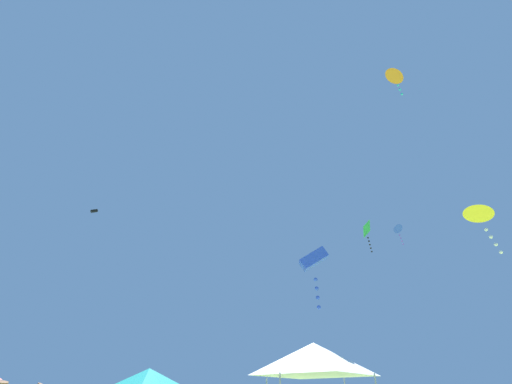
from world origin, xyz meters
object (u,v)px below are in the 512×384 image
at_px(kite_green_diamond, 366,231).
at_px(kite_yellow_delta, 479,214).
at_px(kite_orange_delta, 395,76).
at_px(kite_blue_delta, 398,229).
at_px(canopy_tent_white, 314,359).
at_px(canopy_tent_teal, 148,381).
at_px(kite_blue_box, 314,261).
at_px(kite_black_box, 94,211).

bearing_deg(kite_green_diamond, kite_yellow_delta, -96.51).
distance_m(kite_orange_delta, kite_blue_delta, 13.53).
height_order(canopy_tent_white, kite_yellow_delta, kite_yellow_delta).
height_order(canopy_tent_teal, kite_orange_delta, kite_orange_delta).
bearing_deg(canopy_tent_white, kite_blue_box, 67.39).
bearing_deg(kite_yellow_delta, canopy_tent_white, 154.30).
relative_size(canopy_tent_teal, kite_blue_box, 1.00).
bearing_deg(kite_black_box, kite_green_diamond, -18.62).
bearing_deg(canopy_tent_white, kite_blue_delta, 50.20).
bearing_deg(kite_blue_box, canopy_tent_teal, 174.69).
bearing_deg(canopy_tent_white, kite_green_diamond, 54.75).
relative_size(kite_green_diamond, kite_black_box, 3.44).
distance_m(canopy_tent_white, kite_green_diamond, 16.43).
height_order(kite_blue_box, kite_black_box, kite_black_box).
bearing_deg(kite_yellow_delta, kite_orange_delta, 66.90).
xyz_separation_m(canopy_tent_teal, kite_yellow_delta, (12.17, -5.47, 5.41)).
height_order(kite_green_diamond, kite_blue_delta, kite_blue_delta).
xyz_separation_m(kite_blue_delta, kite_black_box, (-28.00, 3.28, 1.92)).
xyz_separation_m(canopy_tent_white, kite_yellow_delta, (5.97, -2.88, 4.79)).
height_order(kite_blue_box, kite_yellow_delta, kite_yellow_delta).
bearing_deg(kite_blue_delta, kite_yellow_delta, -110.16).
bearing_deg(kite_yellow_delta, kite_green_diamond, 83.49).
height_order(canopy_tent_teal, kite_yellow_delta, kite_yellow_delta).
xyz_separation_m(canopy_tent_white, kite_blue_box, (0.81, 1.95, 4.41)).
bearing_deg(kite_black_box, kite_blue_delta, -6.67).
xyz_separation_m(kite_blue_box, kite_yellow_delta, (5.16, -4.82, 0.38)).
xyz_separation_m(kite_blue_delta, kite_yellow_delta, (-6.60, -17.97, -7.56)).
bearing_deg(kite_yellow_delta, canopy_tent_teal, 155.79).
distance_m(canopy_tent_teal, kite_black_box, 23.57).
distance_m(canopy_tent_teal, kite_orange_delta, 26.58).
xyz_separation_m(canopy_tent_teal, kite_black_box, (-9.23, 15.77, 14.88)).
xyz_separation_m(kite_blue_box, kite_black_box, (-16.24, 16.42, 9.86)).
xyz_separation_m(canopy_tent_teal, kite_orange_delta, (15.54, 2.44, 21.42)).
distance_m(canopy_tent_teal, kite_blue_box, 8.65).
height_order(canopy_tent_white, canopy_tent_teal, canopy_tent_white).
bearing_deg(kite_green_diamond, kite_orange_delta, -71.89).
height_order(kite_orange_delta, kite_blue_delta, kite_orange_delta).
height_order(canopy_tent_white, kite_orange_delta, kite_orange_delta).
height_order(canopy_tent_teal, kite_blue_delta, kite_blue_delta).
relative_size(kite_orange_delta, kite_blue_delta, 1.61).
bearing_deg(kite_black_box, kite_orange_delta, -28.29).
bearing_deg(kite_green_diamond, kite_blue_delta, 41.38).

